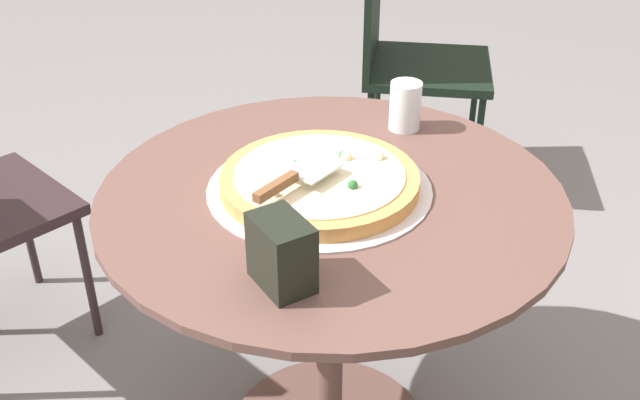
% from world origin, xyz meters
% --- Properties ---
extents(patio_table, '(0.93, 0.93, 0.69)m').
position_xyz_m(patio_table, '(0.00, 0.00, 0.52)').
color(patio_table, brown).
rests_on(patio_table, ground).
extents(pizza_on_tray, '(0.45, 0.45, 0.05)m').
position_xyz_m(pizza_on_tray, '(0.02, -0.00, 0.71)').
color(pizza_on_tray, silver).
rests_on(pizza_on_tray, patio_table).
extents(pizza_server, '(0.11, 0.21, 0.02)m').
position_xyz_m(pizza_server, '(0.05, 0.07, 0.75)').
color(pizza_server, silver).
rests_on(pizza_server, pizza_on_tray).
extents(drinking_cup, '(0.07, 0.07, 0.11)m').
position_xyz_m(drinking_cup, '(-0.07, -0.32, 0.75)').
color(drinking_cup, silver).
rests_on(drinking_cup, patio_table).
extents(napkin_dispenser, '(0.13, 0.13, 0.12)m').
position_xyz_m(napkin_dispenser, '(-0.02, 0.31, 0.75)').
color(napkin_dispenser, black).
rests_on(napkin_dispenser, patio_table).
extents(patio_chair_far, '(0.51, 0.51, 0.90)m').
position_xyz_m(patio_chair_far, '(0.15, -1.28, 0.52)').
color(patio_chair_far, black).
rests_on(patio_chair_far, ground).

